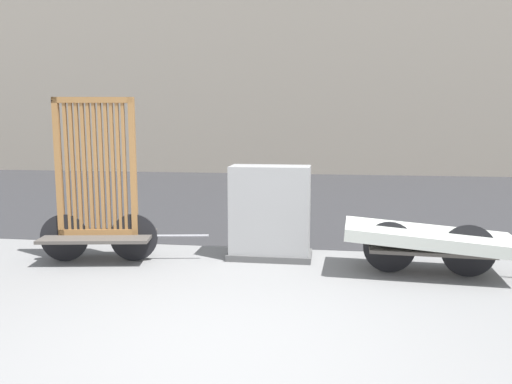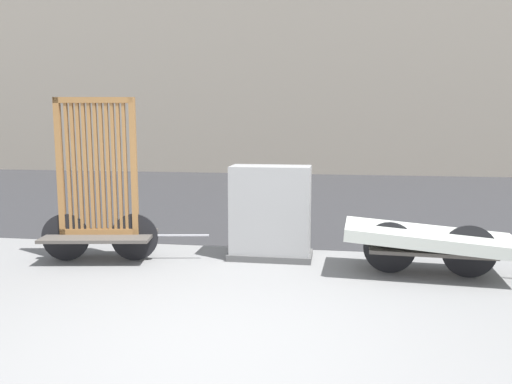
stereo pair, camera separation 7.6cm
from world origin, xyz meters
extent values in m
plane|color=slate|center=(0.00, 0.00, 0.00)|extent=(60.00, 60.00, 0.00)
cube|color=#2D2D30|center=(0.00, 8.20, 0.00)|extent=(56.00, 10.20, 0.01)
cube|color=#9E9384|center=(0.00, 15.30, 4.54)|extent=(48.00, 4.00, 9.08)
cube|color=#4C4742|center=(-1.97, 2.16, 0.31)|extent=(1.41, 0.91, 0.04)
cylinder|color=black|center=(-1.55, 2.23, 0.29)|extent=(0.59, 0.13, 0.59)
cylinder|color=black|center=(-2.39, 2.09, 0.29)|extent=(0.59, 0.13, 0.59)
cylinder|color=gray|center=(-0.97, 2.33, 0.31)|extent=(0.70, 0.14, 0.03)
cube|color=olive|center=(-1.97, 2.16, 0.37)|extent=(0.97, 0.23, 0.07)
cube|color=olive|center=(-1.97, 2.16, 1.98)|extent=(0.97, 0.23, 0.07)
cube|color=olive|center=(-2.41, 2.09, 1.17)|extent=(0.08, 0.08, 1.68)
cube|color=olive|center=(-1.52, 2.24, 1.17)|extent=(0.08, 0.08, 1.68)
cube|color=olive|center=(-2.31, 2.11, 1.17)|extent=(0.04, 0.05, 1.61)
cube|color=olive|center=(-2.24, 2.12, 1.17)|extent=(0.04, 0.05, 1.61)
cube|color=olive|center=(-2.17, 2.13, 1.17)|extent=(0.04, 0.05, 1.61)
cube|color=olive|center=(-2.11, 2.14, 1.17)|extent=(0.04, 0.05, 1.61)
cube|color=olive|center=(-2.04, 2.15, 1.17)|extent=(0.04, 0.05, 1.61)
cube|color=olive|center=(-1.97, 2.16, 1.17)|extent=(0.04, 0.05, 1.61)
cube|color=olive|center=(-1.90, 2.18, 1.17)|extent=(0.04, 0.05, 1.61)
cube|color=olive|center=(-1.83, 2.19, 1.17)|extent=(0.04, 0.05, 1.61)
cube|color=olive|center=(-1.76, 2.20, 1.17)|extent=(0.04, 0.05, 1.61)
cube|color=olive|center=(-1.70, 2.21, 1.17)|extent=(0.04, 0.05, 1.61)
cube|color=olive|center=(-1.63, 2.22, 1.17)|extent=(0.04, 0.05, 1.61)
cube|color=#4C4742|center=(1.97, 2.16, 0.31)|extent=(1.36, 0.77, 0.04)
cylinder|color=black|center=(2.40, 2.14, 0.29)|extent=(0.59, 0.07, 0.59)
cylinder|color=black|center=(1.54, 2.19, 0.29)|extent=(0.59, 0.07, 0.59)
cube|color=#B2B7AD|center=(1.97, 2.16, 0.43)|extent=(1.92, 0.93, 0.27)
cube|color=#4C4C4C|center=(0.12, 2.60, 0.04)|extent=(1.05, 0.52, 0.08)
cube|color=gray|center=(0.12, 2.60, 0.59)|extent=(0.99, 0.46, 1.18)
camera|label=1|loc=(0.82, -3.55, 1.70)|focal=35.00mm
camera|label=2|loc=(0.89, -3.54, 1.70)|focal=35.00mm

